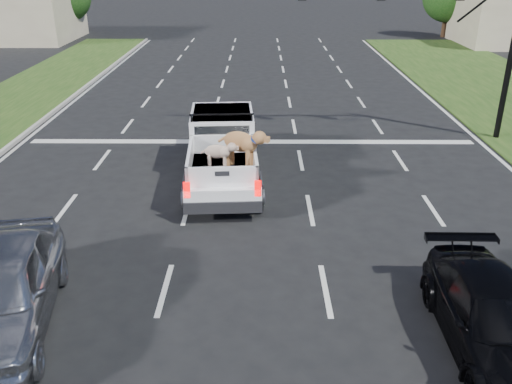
# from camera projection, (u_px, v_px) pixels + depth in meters

# --- Properties ---
(ground) EXTENTS (160.00, 160.00, 0.00)m
(ground) POSITION_uv_depth(u_px,v_px,m) (245.00, 290.00, 11.76)
(ground) COLOR black
(ground) RESTS_ON ground
(road_markings) EXTENTS (17.75, 60.00, 0.01)m
(road_markings) POSITION_uv_depth(u_px,v_px,m) (250.00, 175.00, 17.75)
(road_markings) COLOR silver
(road_markings) RESTS_ON ground
(traffic_signal) EXTENTS (9.11, 0.31, 7.00)m
(traffic_signal) POSITION_uv_depth(u_px,v_px,m) (452.00, 12.00, 19.37)
(traffic_signal) COLOR black
(traffic_signal) RESTS_ON ground
(building_left) EXTENTS (10.00, 8.00, 4.40)m
(building_left) POSITION_uv_depth(u_px,v_px,m) (10.00, 12.00, 43.87)
(building_left) COLOR beige
(building_left) RESTS_ON ground
(pickup_truck) EXTENTS (2.69, 5.96, 2.19)m
(pickup_truck) POSITION_uv_depth(u_px,v_px,m) (223.00, 150.00, 16.97)
(pickup_truck) COLOR black
(pickup_truck) RESTS_ON ground
(silver_sedan) EXTENTS (2.80, 5.13, 1.66)m
(silver_sedan) POSITION_uv_depth(u_px,v_px,m) (0.00, 290.00, 10.32)
(silver_sedan) COLOR #A2A4A9
(silver_sedan) RESTS_ON ground
(black_coupe) EXTENTS (1.86, 4.45, 1.28)m
(black_coupe) POSITION_uv_depth(u_px,v_px,m) (494.00, 319.00, 9.80)
(black_coupe) COLOR black
(black_coupe) RESTS_ON ground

